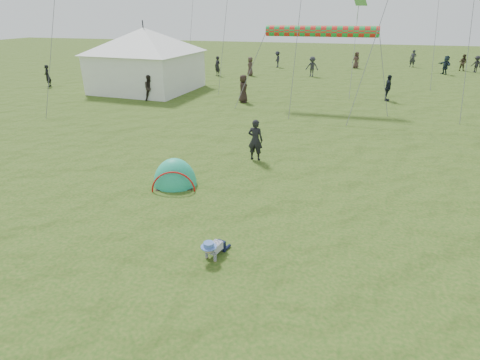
% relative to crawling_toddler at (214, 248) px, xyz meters
% --- Properties ---
extents(ground, '(140.00, 140.00, 0.00)m').
position_rel_crawling_toddler_xyz_m(ground, '(0.15, 0.79, -0.27)').
color(ground, '#1E4710').
extents(crawling_toddler, '(0.67, 0.81, 0.54)m').
position_rel_crawling_toddler_xyz_m(crawling_toddler, '(0.00, 0.00, 0.00)').
color(crawling_toddler, black).
rests_on(crawling_toddler, ground).
extents(popup_tent, '(1.81, 1.63, 1.95)m').
position_rel_crawling_toddler_xyz_m(popup_tent, '(-2.66, 3.67, -0.27)').
color(popup_tent, '#1CA06D').
rests_on(popup_tent, ground).
extents(standing_adult, '(0.65, 0.46, 1.68)m').
position_rel_crawling_toddler_xyz_m(standing_adult, '(-0.51, 6.79, 0.57)').
color(standing_adult, black).
rests_on(standing_adult, ground).
extents(event_marquee, '(7.54, 7.54, 4.83)m').
position_rel_crawling_toddler_xyz_m(event_marquee, '(-11.78, 19.25, 2.14)').
color(event_marquee, white).
rests_on(event_marquee, ground).
extents(crowd_person_0, '(0.62, 0.73, 1.69)m').
position_rel_crawling_toddler_xyz_m(crowd_person_0, '(-20.28, 18.48, 0.58)').
color(crowd_person_0, black).
rests_on(crowd_person_0, ground).
extents(crowd_person_1, '(1.05, 1.01, 1.71)m').
position_rel_crawling_toddler_xyz_m(crowd_person_1, '(-9.83, 15.79, 0.58)').
color(crowd_person_1, black).
rests_on(crowd_person_1, ground).
extents(crowd_person_3, '(0.98, 1.24, 1.68)m').
position_rel_crawling_toddler_xyz_m(crowd_person_3, '(-4.41, 34.59, 0.57)').
color(crowd_person_3, black).
rests_on(crowd_person_3, ground).
extents(crowd_person_4, '(0.74, 0.98, 1.79)m').
position_rel_crawling_toddler_xyz_m(crowd_person_4, '(-3.65, 16.98, 0.63)').
color(crowd_person_4, black).
rests_on(crowd_person_4, ground).
extents(crowd_person_5, '(1.14, 1.68, 1.74)m').
position_rel_crawling_toddler_xyz_m(crowd_person_5, '(12.07, 33.90, 0.60)').
color(crowd_person_5, '#1C2A36').
rests_on(crowd_person_5, ground).
extents(crowd_person_6, '(0.77, 0.71, 1.78)m').
position_rel_crawling_toddler_xyz_m(crowd_person_6, '(-8.81, 27.27, 0.62)').
color(crowd_person_6, black).
rests_on(crowd_person_6, ground).
extents(crowd_person_7, '(0.99, 0.95, 1.62)m').
position_rel_crawling_toddler_xyz_m(crowd_person_7, '(14.31, 36.96, 0.54)').
color(crowd_person_7, '#413427').
rests_on(crowd_person_7, ground).
extents(crowd_person_8, '(0.98, 0.99, 1.68)m').
position_rel_crawling_toddler_xyz_m(crowd_person_8, '(-15.29, 38.31, 0.57)').
color(crowd_person_8, '#1B272E').
rests_on(crowd_person_8, ground).
extents(crowd_person_9, '(1.23, 0.80, 1.79)m').
position_rel_crawling_toddler_xyz_m(crowd_person_9, '(-0.22, 29.20, 0.62)').
color(crowd_person_9, '#292A30').
rests_on(crowd_person_9, ground).
extents(crowd_person_10, '(0.98, 0.91, 1.68)m').
position_rel_crawling_toddler_xyz_m(crowd_person_10, '(3.84, 36.12, 0.57)').
color(crowd_person_10, '#402C28').
rests_on(crowd_person_10, ground).
extents(crowd_person_11, '(1.54, 0.62, 1.62)m').
position_rel_crawling_toddler_xyz_m(crowd_person_11, '(-9.18, 20.87, 0.54)').
color(crowd_person_11, '#1A2831').
rests_on(crowd_person_11, ground).
extents(crowd_person_12, '(0.77, 0.66, 1.79)m').
position_rel_crawling_toddler_xyz_m(crowd_person_12, '(9.80, 38.65, 0.63)').
color(crowd_person_12, '#292A31').
rests_on(crowd_person_12, ground).
extents(crowd_person_14, '(0.56, 1.06, 1.72)m').
position_rel_crawling_toddler_xyz_m(crowd_person_14, '(5.65, 19.93, 0.59)').
color(crowd_person_14, black).
rests_on(crowd_person_14, ground).
extents(crowd_person_15, '(1.06, 1.18, 1.59)m').
position_rel_crawling_toddler_xyz_m(crowd_person_15, '(15.30, 35.99, 0.53)').
color(crowd_person_15, black).
rests_on(crowd_person_15, ground).
extents(crowd_person_16, '(0.67, 0.91, 1.70)m').
position_rel_crawling_toddler_xyz_m(crowd_person_16, '(-5.90, 28.26, 0.58)').
color(crowd_person_16, '#40302C').
rests_on(crowd_person_16, ground).
extents(rainbow_tube_kite, '(6.59, 0.64, 0.64)m').
position_rel_crawling_toddler_xyz_m(rainbow_tube_kite, '(1.09, 17.08, 4.22)').
color(rainbow_tube_kite, red).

